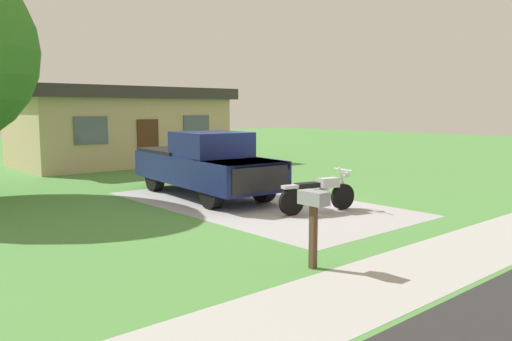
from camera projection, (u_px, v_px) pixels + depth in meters
The scene contains 7 objects.
ground_plane at pixel (257, 203), 13.87m from camera, with size 80.00×80.00×0.00m, color #4C873E.
driveway_pad at pixel (257, 203), 13.87m from camera, with size 4.62×8.46×0.01m, color #9F9F9F.
sidewalk_strip at pixel (472, 249), 9.38m from camera, with size 36.00×1.80×0.01m, color #A7A7A2.
motorcycle at pixel (318, 193), 12.65m from camera, with size 2.19×0.82×1.09m.
pickup_truck at pixel (204, 164), 15.00m from camera, with size 2.55×5.79×1.90m.
mailbox at pixel (314, 209), 8.13m from camera, with size 0.26×0.48×1.26m.
neighbor_house at pixel (121, 125), 23.79m from camera, with size 9.60×5.60×3.50m.
Camera 1 is at (-8.99, -10.29, 2.56)m, focal length 35.88 mm.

